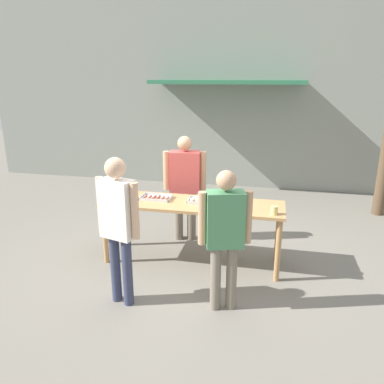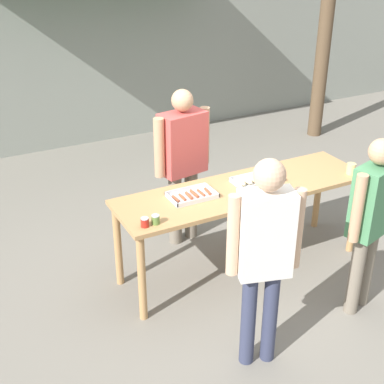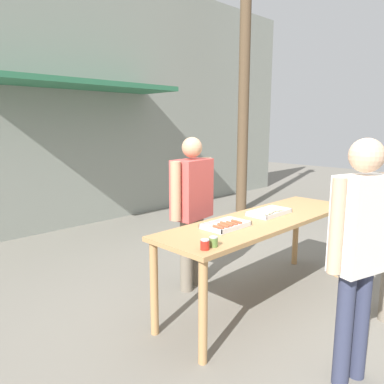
% 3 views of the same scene
% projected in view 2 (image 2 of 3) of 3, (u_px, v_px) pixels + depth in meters
% --- Properties ---
extents(ground_plane, '(24.00, 24.00, 0.00)m').
position_uv_depth(ground_plane, '(240.00, 266.00, 5.37)').
color(ground_plane, slate).
extents(serving_table, '(2.47, 0.70, 0.88)m').
position_uv_depth(serving_table, '(244.00, 197.00, 5.02)').
color(serving_table, tan).
rests_on(serving_table, ground).
extents(food_tray_sausages, '(0.42, 0.27, 0.04)m').
position_uv_depth(food_tray_sausages, '(192.00, 196.00, 4.79)').
color(food_tray_sausages, silver).
rests_on(food_tray_sausages, serving_table).
extents(food_tray_buns, '(0.47, 0.26, 0.06)m').
position_uv_depth(food_tray_buns, '(256.00, 180.00, 5.07)').
color(food_tray_buns, silver).
rests_on(food_tray_buns, serving_table).
extents(condiment_jar_mustard, '(0.07, 0.07, 0.08)m').
position_uv_depth(condiment_jar_mustard, '(145.00, 222.00, 4.32)').
color(condiment_jar_mustard, '#B22319').
rests_on(condiment_jar_mustard, serving_table).
extents(condiment_jar_ketchup, '(0.07, 0.07, 0.08)m').
position_uv_depth(condiment_jar_ketchup, '(156.00, 219.00, 4.36)').
color(condiment_jar_ketchup, '#567A38').
rests_on(condiment_jar_ketchup, serving_table).
extents(beer_cup, '(0.09, 0.09, 0.11)m').
position_uv_depth(beer_cup, '(351.00, 169.00, 5.22)').
color(beer_cup, '#DBC67A').
rests_on(beer_cup, serving_table).
extents(person_server_behind_table, '(0.66, 0.32, 1.66)m').
position_uv_depth(person_server_behind_table, '(183.00, 155.00, 5.39)').
color(person_server_behind_table, '#756B5B').
rests_on(person_server_behind_table, ground).
extents(person_customer_holding_hotdog, '(0.53, 0.31, 1.71)m').
position_uv_depth(person_customer_holding_hotdog, '(264.00, 248.00, 3.76)').
color(person_customer_holding_hotdog, '#333851').
rests_on(person_customer_holding_hotdog, ground).
extents(person_customer_with_cup, '(0.56, 0.32, 1.61)m').
position_uv_depth(person_customer_with_cup, '(371.00, 213.00, 4.37)').
color(person_customer_with_cup, '#756B5B').
rests_on(person_customer_with_cup, ground).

